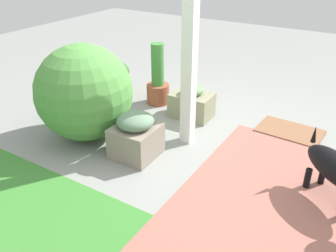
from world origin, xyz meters
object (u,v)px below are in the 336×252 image
porch_pillar (191,14)px  doormat (290,131)px  stone_planter_nearest (192,103)px  stone_planter_mid (136,136)px  terracotta_pot_tall (158,83)px  terracotta_pot_broad (114,76)px  round_shrub (84,93)px

porch_pillar → doormat: porch_pillar is taller
stone_planter_nearest → stone_planter_mid: size_ratio=1.07×
porch_pillar → terracotta_pot_tall: size_ratio=3.35×
terracotta_pot_broad → terracotta_pot_tall: 0.66m
stone_planter_mid → porch_pillar: bearing=-119.5°
porch_pillar → round_shrub: (0.95, 0.46, -0.80)m
porch_pillar → stone_planter_mid: (0.28, 0.50, -1.08)m
doormat → stone_planter_nearest: bearing=10.8°
terracotta_pot_broad → stone_planter_nearest: bearing=176.5°
stone_planter_nearest → porch_pillar: bearing=114.0°
doormat → terracotta_pot_broad: bearing=3.4°
stone_planter_mid → terracotta_pot_tall: terracotta_pot_tall is taller
stone_planter_nearest → terracotta_pot_tall: 0.58m
stone_planter_mid → terracotta_pot_tall: size_ratio=0.59×
stone_planter_nearest → stone_planter_mid: stone_planter_mid is taller
stone_planter_mid → round_shrub: size_ratio=0.46×
porch_pillar → round_shrub: 1.32m
round_shrub → terracotta_pot_broad: bearing=-64.9°
porch_pillar → terracotta_pot_broad: (1.45, -0.60, -1.03)m
porch_pillar → doormat: bearing=-139.7°
porch_pillar → terracotta_pot_tall: (0.79, -0.66, -1.02)m
doormat → terracotta_pot_tall: bearing=2.8°
round_shrub → terracotta_pot_tall: (-0.16, -1.12, -0.22)m
stone_planter_mid → terracotta_pot_broad: (1.17, -1.11, 0.04)m
porch_pillar → stone_planter_nearest: size_ratio=5.30×
porch_pillar → terracotta_pot_broad: porch_pillar is taller
porch_pillar → doormat: 1.71m
stone_planter_mid → terracotta_pot_broad: bearing=-43.5°
stone_planter_nearest → terracotta_pot_broad: 1.22m
round_shrub → stone_planter_nearest: bearing=-126.0°
porch_pillar → stone_planter_mid: size_ratio=5.69×
terracotta_pot_broad → doormat: (-2.32, -0.14, -0.24)m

